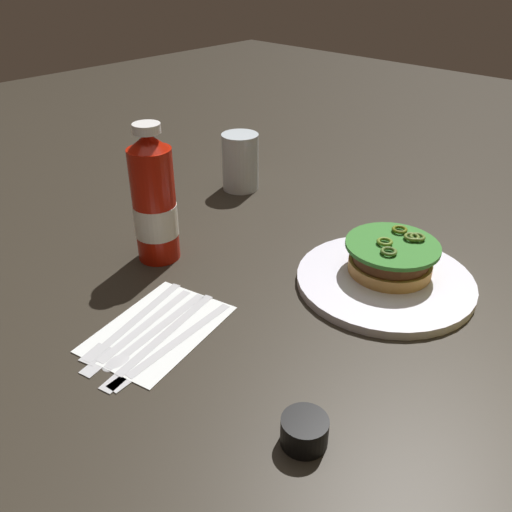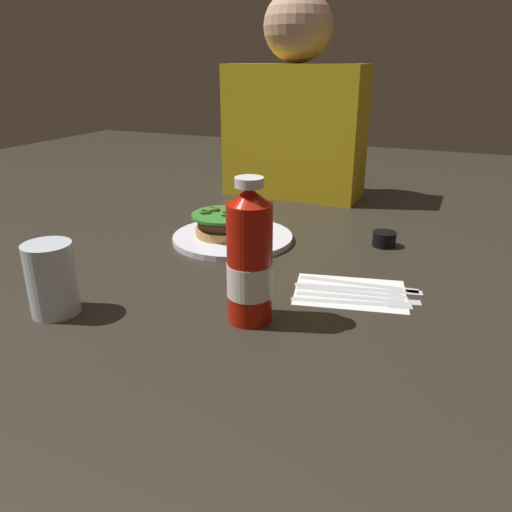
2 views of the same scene
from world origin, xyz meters
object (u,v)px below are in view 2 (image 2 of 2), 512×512
object	(u,v)px
dinner_plate	(233,238)
fork_utensil	(362,301)
butter_knife	(366,283)
ketchup_bottle	(250,261)
steak_knife	(366,297)
burger_sandwich	(224,224)
water_glass	(52,279)
spoon_utensil	(368,292)
table_knife	(366,287)
diner_person	(296,111)
napkin	(350,292)
condiment_cup	(384,239)

from	to	relation	value
dinner_plate	fork_utensil	world-z (taller)	dinner_plate
butter_knife	dinner_plate	bearing A→B (deg)	159.34
fork_utensil	ketchup_bottle	bearing A→B (deg)	-141.19
steak_knife	burger_sandwich	bearing A→B (deg)	154.20
burger_sandwich	dinner_plate	bearing A→B (deg)	15.19
water_glass	steak_knife	size ratio (longest dim) A/B	0.57
spoon_utensil	butter_knife	world-z (taller)	same
butter_knife	steak_knife	bearing A→B (deg)	-77.72
ketchup_bottle	fork_utensil	bearing A→B (deg)	38.81
spoon_utensil	table_knife	xyz separation A→B (m)	(-0.01, 0.02, 0.00)
spoon_utensil	diner_person	size ratio (longest dim) A/B	0.34
fork_utensil	steak_knife	xyz separation A→B (m)	(0.00, 0.02, 0.00)
dinner_plate	ketchup_bottle	size ratio (longest dim) A/B	1.19
dinner_plate	steak_knife	distance (m)	0.36
water_glass	table_knife	world-z (taller)	water_glass
steak_knife	butter_knife	xyz separation A→B (m)	(-0.01, 0.05, 0.00)
butter_knife	diner_person	world-z (taller)	diner_person
burger_sandwich	napkin	size ratio (longest dim) A/B	0.75
steak_knife	butter_knife	distance (m)	0.05
dinner_plate	burger_sandwich	bearing A→B (deg)	-164.81
burger_sandwich	table_knife	bearing A→B (deg)	-20.90
water_glass	table_knife	distance (m)	0.50
dinner_plate	napkin	distance (m)	0.33
diner_person	burger_sandwich	bearing A→B (deg)	-90.75
dinner_plate	condiment_cup	size ratio (longest dim) A/B	5.31
dinner_plate	spoon_utensil	bearing A→B (deg)	-25.25
burger_sandwich	fork_utensil	world-z (taller)	burger_sandwich
water_glass	napkin	distance (m)	0.46
burger_sandwich	butter_knife	xyz separation A→B (m)	(0.32, -0.11, -0.03)
butter_knife	fork_utensil	bearing A→B (deg)	-82.96
ketchup_bottle	condiment_cup	xyz separation A→B (m)	(0.13, 0.39, -0.08)
dinner_plate	diner_person	distance (m)	0.48
ketchup_bottle	napkin	bearing A→B (deg)	51.53
ketchup_bottle	spoon_utensil	distance (m)	0.23
ketchup_bottle	condiment_cup	size ratio (longest dim) A/B	4.45
ketchup_bottle	steak_knife	bearing A→B (deg)	42.62
burger_sandwich	steak_knife	size ratio (longest dim) A/B	0.69
dinner_plate	condiment_cup	distance (m)	0.31
table_knife	steak_knife	bearing A→B (deg)	-79.18
burger_sandwich	water_glass	distance (m)	0.40
spoon_utensil	dinner_plate	bearing A→B (deg)	154.75
burger_sandwich	napkin	bearing A→B (deg)	-26.00
napkin	table_knife	world-z (taller)	table_knife
ketchup_bottle	spoon_utensil	world-z (taller)	ketchup_bottle
burger_sandwich	table_knife	size ratio (longest dim) A/B	0.65
water_glass	fork_utensil	world-z (taller)	water_glass
spoon_utensil	table_knife	world-z (taller)	same
water_glass	condiment_cup	world-z (taller)	water_glass
steak_knife	diner_person	bearing A→B (deg)	119.19
dinner_plate	steak_knife	bearing A→B (deg)	-27.78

